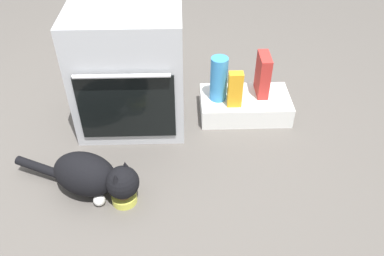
# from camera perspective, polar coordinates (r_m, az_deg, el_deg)

# --- Properties ---
(ground) EXTENTS (8.00, 8.00, 0.00)m
(ground) POSITION_cam_1_polar(r_m,az_deg,el_deg) (2.36, -9.44, -5.38)
(ground) COLOR #56514C
(oven) EXTENTS (0.66, 0.55, 0.78)m
(oven) POSITION_cam_1_polar(r_m,az_deg,el_deg) (2.46, -9.08, 8.23)
(oven) COLOR #B7BABF
(oven) RESTS_ON ground
(pantry_cabinet) EXTENTS (0.59, 0.34, 0.14)m
(pantry_cabinet) POSITION_cam_1_polar(r_m,az_deg,el_deg) (2.69, 7.62, 3.29)
(pantry_cabinet) COLOR white
(pantry_cabinet) RESTS_ON ground
(food_bowl) EXTENTS (0.13, 0.13, 0.08)m
(food_bowl) POSITION_cam_1_polar(r_m,az_deg,el_deg) (2.16, -9.76, -9.86)
(food_bowl) COLOR #D1D14C
(food_bowl) RESTS_ON ground
(cat) EXTENTS (0.72, 0.36, 0.25)m
(cat) POSITION_cam_1_polar(r_m,az_deg,el_deg) (2.16, -14.24, -6.69)
(cat) COLOR black
(cat) RESTS_ON ground
(water_bottle) EXTENTS (0.11, 0.11, 0.30)m
(water_bottle) POSITION_cam_1_polar(r_m,az_deg,el_deg) (2.54, 3.90, 7.08)
(water_bottle) COLOR #388CD1
(water_bottle) RESTS_ON pantry_cabinet
(cereal_box) EXTENTS (0.07, 0.18, 0.28)m
(cereal_box) POSITION_cam_1_polar(r_m,az_deg,el_deg) (2.63, 10.21, 7.58)
(cereal_box) COLOR #B72D28
(cereal_box) RESTS_ON pantry_cabinet
(soda_can) EXTENTS (0.07, 0.07, 0.12)m
(soda_can) POSITION_cam_1_polar(r_m,az_deg,el_deg) (2.64, 5.96, 6.13)
(soda_can) COLOR green
(soda_can) RESTS_ON pantry_cabinet
(juice_carton) EXTENTS (0.09, 0.06, 0.24)m
(juice_carton) POSITION_cam_1_polar(r_m,az_deg,el_deg) (2.50, 6.25, 5.56)
(juice_carton) COLOR orange
(juice_carton) RESTS_ON pantry_cabinet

